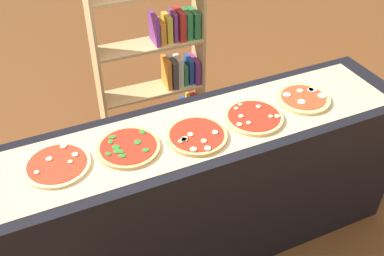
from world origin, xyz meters
name	(u,v)px	position (x,y,z in m)	size (l,w,h in m)	color
ground_plane	(192,244)	(0.00, 0.00, 0.00)	(12.00, 12.00, 0.00)	brown
counter	(192,194)	(0.00, 0.00, 0.45)	(2.44, 0.57, 0.90)	black
parchment_paper	(192,131)	(0.00, 0.00, 0.90)	(2.23, 0.46, 0.00)	tan
pizza_mushroom_0	(57,165)	(-0.66, 0.02, 0.91)	(0.30, 0.30, 0.02)	#E5C17F
pizza_spinach_1	(129,148)	(-0.33, 0.00, 0.91)	(0.30, 0.30, 0.02)	tan
pizza_mushroom_2	(197,136)	(0.00, -0.06, 0.91)	(0.30, 0.30, 0.03)	tan
pizza_mushroom_3	(254,117)	(0.33, -0.04, 0.91)	(0.31, 0.31, 0.03)	#DBB26B
pizza_mozzarella_4	(303,99)	(0.67, 0.00, 0.91)	(0.29, 0.29, 0.03)	#DBB26B
bookshelf	(163,41)	(0.30, 1.16, 0.79)	(0.81, 0.25, 1.57)	tan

